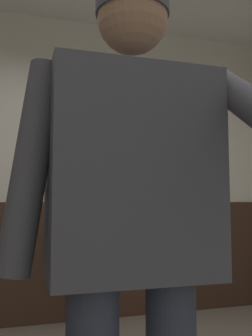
{
  "coord_description": "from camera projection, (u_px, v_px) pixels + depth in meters",
  "views": [
    {
      "loc": [
        -0.63,
        -1.71,
        1.1
      ],
      "look_at": [
        -0.16,
        -0.14,
        1.25
      ],
      "focal_mm": 39.38,
      "sensor_mm": 36.0,
      "label": 1
    }
  ],
  "objects": [
    {
      "name": "person",
      "position": [
        134.0,
        231.0,
        1.0
      ],
      "size": [
        0.68,
        0.6,
        1.73
      ],
      "color": "#2D3342",
      "rests_on": "ground_plane"
    },
    {
      "name": "wainscot_band_back",
      "position": [
        84.0,
        260.0,
        3.47
      ],
      "size": [
        4.07,
        0.03,
        1.1
      ],
      "primitive_type": "cube",
      "color": "#382319",
      "rests_on": "ground_plane"
    },
    {
      "name": "urinal_solo",
      "position": [
        76.0,
        237.0,
        3.33
      ],
      "size": [
        0.4,
        0.34,
        1.24
      ],
      "color": "white",
      "rests_on": "ground_plane"
    },
    {
      "name": "wall_back",
      "position": [
        83.0,
        166.0,
        3.62
      ],
      "size": [
        4.67,
        0.12,
        2.89
      ],
      "primitive_type": "cube",
      "color": "beige",
      "rests_on": "ground_plane"
    }
  ]
}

